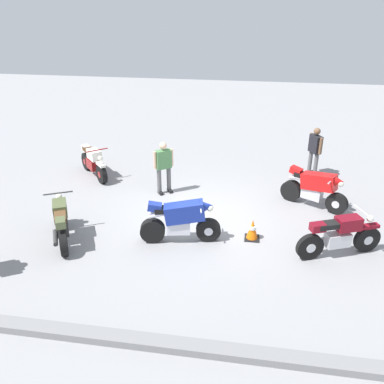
{
  "coord_description": "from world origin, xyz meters",
  "views": [
    {
      "loc": [
        -1.4,
        9.71,
        5.45
      ],
      "look_at": [
        0.16,
        -0.02,
        0.75
      ],
      "focal_mm": 38.73,
      "sensor_mm": 36.0,
      "label": 1
    }
  ],
  "objects_px": {
    "motorcycle_red_sportbike": "(315,188)",
    "person_in_black_shirt": "(315,149)",
    "motorcycle_blue_sportbike": "(181,220)",
    "traffic_cone": "(252,229)",
    "motorcycle_cream_vintage": "(93,162)",
    "person_in_green_shirt": "(164,165)",
    "motorcycle_maroon_cruiser": "(340,235)",
    "motorcycle_olive_vintage": "(62,223)"
  },
  "relations": [
    {
      "from": "motorcycle_blue_sportbike",
      "to": "traffic_cone",
      "type": "xyz_separation_m",
      "value": [
        -1.71,
        -0.38,
        -0.33
      ]
    },
    {
      "from": "motorcycle_olive_vintage",
      "to": "motorcycle_maroon_cruiser",
      "type": "height_order",
      "value": "motorcycle_maroon_cruiser"
    },
    {
      "from": "motorcycle_cream_vintage",
      "to": "person_in_black_shirt",
      "type": "distance_m",
      "value": 7.25
    },
    {
      "from": "motorcycle_red_sportbike",
      "to": "motorcycle_cream_vintage",
      "type": "bearing_deg",
      "value": -159.66
    },
    {
      "from": "motorcycle_maroon_cruiser",
      "to": "motorcycle_cream_vintage",
      "type": "bearing_deg",
      "value": 131.7
    },
    {
      "from": "motorcycle_blue_sportbike",
      "to": "motorcycle_red_sportbike",
      "type": "distance_m",
      "value": 4.13
    },
    {
      "from": "person_in_black_shirt",
      "to": "motorcycle_blue_sportbike",
      "type": "bearing_deg",
      "value": -154.87
    },
    {
      "from": "motorcycle_blue_sportbike",
      "to": "person_in_black_shirt",
      "type": "distance_m",
      "value": 5.92
    },
    {
      "from": "motorcycle_olive_vintage",
      "to": "motorcycle_cream_vintage",
      "type": "distance_m",
      "value": 4.0
    },
    {
      "from": "motorcycle_cream_vintage",
      "to": "motorcycle_red_sportbike",
      "type": "bearing_deg",
      "value": 38.66
    },
    {
      "from": "motorcycle_olive_vintage",
      "to": "person_in_black_shirt",
      "type": "xyz_separation_m",
      "value": [
        -6.42,
        -5.12,
        0.44
      ]
    },
    {
      "from": "motorcycle_blue_sportbike",
      "to": "person_in_black_shirt",
      "type": "xyz_separation_m",
      "value": [
        -3.56,
        -4.72,
        0.33
      ]
    },
    {
      "from": "motorcycle_blue_sportbike",
      "to": "motorcycle_cream_vintage",
      "type": "relative_size",
      "value": 1.26
    },
    {
      "from": "motorcycle_cream_vintage",
      "to": "motorcycle_red_sportbike",
      "type": "distance_m",
      "value": 7.04
    },
    {
      "from": "motorcycle_blue_sportbike",
      "to": "traffic_cone",
      "type": "distance_m",
      "value": 1.78
    },
    {
      "from": "motorcycle_maroon_cruiser",
      "to": "motorcycle_blue_sportbike",
      "type": "bearing_deg",
      "value": 157.51
    },
    {
      "from": "motorcycle_red_sportbike",
      "to": "person_in_black_shirt",
      "type": "height_order",
      "value": "person_in_black_shirt"
    },
    {
      "from": "motorcycle_red_sportbike",
      "to": "person_in_green_shirt",
      "type": "xyz_separation_m",
      "value": [
        4.37,
        -0.25,
        0.31
      ]
    },
    {
      "from": "motorcycle_red_sportbike",
      "to": "person_in_green_shirt",
      "type": "bearing_deg",
      "value": -153.72
    },
    {
      "from": "motorcycle_olive_vintage",
      "to": "motorcycle_red_sportbike",
      "type": "bearing_deg",
      "value": -92.2
    },
    {
      "from": "motorcycle_blue_sportbike",
      "to": "person_in_green_shirt",
      "type": "relative_size",
      "value": 1.22
    },
    {
      "from": "traffic_cone",
      "to": "motorcycle_cream_vintage",
      "type": "bearing_deg",
      "value": -30.74
    },
    {
      "from": "motorcycle_cream_vintage",
      "to": "motorcycle_maroon_cruiser",
      "type": "distance_m",
      "value": 8.07
    },
    {
      "from": "motorcycle_red_sportbike",
      "to": "motorcycle_maroon_cruiser",
      "type": "bearing_deg",
      "value": -53.29
    },
    {
      "from": "motorcycle_cream_vintage",
      "to": "person_in_green_shirt",
      "type": "height_order",
      "value": "person_in_green_shirt"
    },
    {
      "from": "motorcycle_cream_vintage",
      "to": "motorcycle_olive_vintage",
      "type": "bearing_deg",
      "value": -31.63
    },
    {
      "from": "motorcycle_olive_vintage",
      "to": "traffic_cone",
      "type": "relative_size",
      "value": 3.43
    },
    {
      "from": "motorcycle_olive_vintage",
      "to": "traffic_cone",
      "type": "height_order",
      "value": "motorcycle_olive_vintage"
    },
    {
      "from": "motorcycle_blue_sportbike",
      "to": "person_in_black_shirt",
      "type": "relative_size",
      "value": 1.2
    },
    {
      "from": "motorcycle_red_sportbike",
      "to": "person_in_black_shirt",
      "type": "xyz_separation_m",
      "value": [
        -0.2,
        -2.32,
        0.33
      ]
    },
    {
      "from": "motorcycle_blue_sportbike",
      "to": "motorcycle_olive_vintage",
      "type": "relative_size",
      "value": 1.07
    },
    {
      "from": "motorcycle_cream_vintage",
      "to": "motorcycle_red_sportbike",
      "type": "relative_size",
      "value": 0.87
    },
    {
      "from": "motorcycle_blue_sportbike",
      "to": "motorcycle_cream_vintage",
      "type": "xyz_separation_m",
      "value": [
        3.58,
        -3.53,
        -0.11
      ]
    },
    {
      "from": "motorcycle_blue_sportbike",
      "to": "motorcycle_olive_vintage",
      "type": "height_order",
      "value": "motorcycle_blue_sportbike"
    },
    {
      "from": "motorcycle_blue_sportbike",
      "to": "motorcycle_maroon_cruiser",
      "type": "distance_m",
      "value": 3.67
    },
    {
      "from": "person_in_green_shirt",
      "to": "person_in_black_shirt",
      "type": "relative_size",
      "value": 0.98
    },
    {
      "from": "motorcycle_maroon_cruiser",
      "to": "person_in_black_shirt",
      "type": "height_order",
      "value": "person_in_black_shirt"
    },
    {
      "from": "motorcycle_red_sportbike",
      "to": "person_in_green_shirt",
      "type": "height_order",
      "value": "person_in_green_shirt"
    },
    {
      "from": "person_in_green_shirt",
      "to": "traffic_cone",
      "type": "relative_size",
      "value": 3.02
    },
    {
      "from": "motorcycle_blue_sportbike",
      "to": "motorcycle_red_sportbike",
      "type": "bearing_deg",
      "value": 25.02
    },
    {
      "from": "motorcycle_maroon_cruiser",
      "to": "person_in_green_shirt",
      "type": "height_order",
      "value": "person_in_green_shirt"
    },
    {
      "from": "motorcycle_maroon_cruiser",
      "to": "traffic_cone",
      "type": "xyz_separation_m",
      "value": [
        1.96,
        -0.4,
        -0.26
      ]
    }
  ]
}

